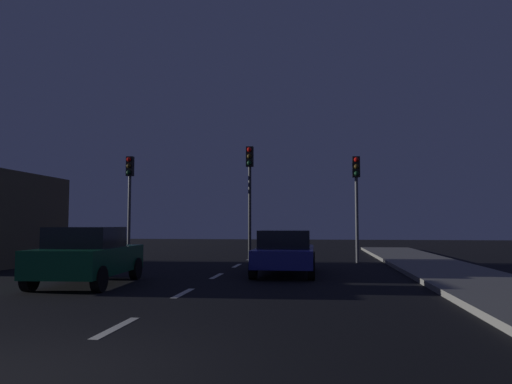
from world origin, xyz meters
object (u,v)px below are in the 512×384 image
Objects in this scene: traffic_signal_left at (129,187)px; car_adjacent_lane at (88,256)px; car_stopped_ahead at (285,252)px; traffic_signal_center at (250,181)px; traffic_signal_right at (356,188)px.

car_adjacent_lane is at bearing -74.54° from traffic_signal_left.
traffic_signal_left is 1.04× the size of car_stopped_ahead.
traffic_signal_center is 4.68m from traffic_signal_right.
car_stopped_ahead is (1.91, -4.93, -2.83)m from traffic_signal_center.
car_adjacent_lane is (-3.23, -8.52, -2.78)m from traffic_signal_center.
car_stopped_ahead is 1.16× the size of car_adjacent_lane.
traffic_signal_center is 6.00m from car_stopped_ahead.
traffic_signal_left is at bearing -179.99° from traffic_signal_center.
car_stopped_ahead is 6.27m from car_adjacent_lane.
traffic_signal_left is 1.21× the size of car_adjacent_lane.
traffic_signal_center is at bearing 69.22° from car_adjacent_lane.
traffic_signal_left is at bearing 180.00° from traffic_signal_right.
traffic_signal_center is 1.12× the size of car_stopped_ahead.
traffic_signal_right is 11.87m from car_adjacent_lane.
car_adjacent_lane is (-7.89, -8.52, -2.43)m from traffic_signal_right.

